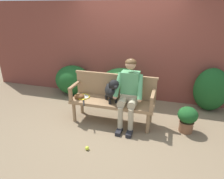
# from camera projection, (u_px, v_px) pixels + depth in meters

# --- Properties ---
(ground_plane) EXTENTS (40.00, 40.00, 0.00)m
(ground_plane) POSITION_uv_depth(u_px,v_px,m) (112.00, 122.00, 4.24)
(ground_plane) COLOR #7A664C
(brick_garden_fence) EXTENTS (8.00, 0.30, 2.36)m
(brick_garden_fence) POSITION_uv_depth(u_px,v_px,m) (129.00, 51.00, 5.11)
(brick_garden_fence) COLOR brown
(brick_garden_fence) RESTS_ON ground
(hedge_bush_mid_right) EXTENTS (1.18, 0.91, 0.84)m
(hedge_bush_mid_right) POSITION_uv_depth(u_px,v_px,m) (122.00, 85.00, 5.04)
(hedge_bush_mid_right) COLOR #286B2D
(hedge_bush_mid_right) RESTS_ON ground
(hedge_bush_mid_left) EXTENTS (0.75, 0.56, 1.00)m
(hedge_bush_mid_left) POSITION_uv_depth(u_px,v_px,m) (211.00, 90.00, 4.56)
(hedge_bush_mid_left) COLOR #194C1E
(hedge_bush_mid_left) RESTS_ON ground
(hedge_bush_far_left) EXTENTS (0.97, 0.75, 0.79)m
(hedge_bush_far_left) POSITION_uv_depth(u_px,v_px,m) (73.00, 80.00, 5.45)
(hedge_bush_far_left) COLOR #194C1E
(hedge_bush_far_left) RESTS_ON ground
(garden_bench) EXTENTS (1.67, 0.50, 0.48)m
(garden_bench) POSITION_uv_depth(u_px,v_px,m) (112.00, 104.00, 4.08)
(garden_bench) COLOR #93704C
(garden_bench) RESTS_ON ground
(bench_backrest) EXTENTS (1.71, 0.06, 0.50)m
(bench_backrest) POSITION_uv_depth(u_px,v_px,m) (115.00, 85.00, 4.16)
(bench_backrest) COLOR #93704C
(bench_backrest) RESTS_ON garden_bench
(bench_armrest_left_end) EXTENTS (0.06, 0.50, 0.28)m
(bench_armrest_left_end) POSITION_uv_depth(u_px,v_px,m) (73.00, 89.00, 4.11)
(bench_armrest_left_end) COLOR #93704C
(bench_armrest_left_end) RESTS_ON garden_bench
(bench_armrest_right_end) EXTENTS (0.06, 0.50, 0.28)m
(bench_armrest_right_end) POSITION_uv_depth(u_px,v_px,m) (153.00, 98.00, 3.70)
(bench_armrest_right_end) COLOR #93704C
(bench_armrest_right_end) RESTS_ON garden_bench
(person_seated) EXTENTS (0.56, 0.65, 1.35)m
(person_seated) POSITION_uv_depth(u_px,v_px,m) (129.00, 91.00, 3.86)
(person_seated) COLOR black
(person_seated) RESTS_ON ground
(dog_on_bench) EXTENTS (0.40, 0.47, 0.50)m
(dog_on_bench) POSITION_uv_depth(u_px,v_px,m) (112.00, 90.00, 3.93)
(dog_on_bench) COLOR black
(dog_on_bench) RESTS_ON garden_bench
(tennis_racket) EXTENTS (0.39, 0.57, 0.03)m
(tennis_racket) POSITION_uv_depth(u_px,v_px,m) (83.00, 97.00, 4.21)
(tennis_racket) COLOR yellow
(tennis_racket) RESTS_ON garden_bench
(baseball_glove) EXTENTS (0.26, 0.23, 0.09)m
(baseball_glove) POSITION_uv_depth(u_px,v_px,m) (79.00, 96.00, 4.17)
(baseball_glove) COLOR brown
(baseball_glove) RESTS_ON garden_bench
(tennis_ball) EXTENTS (0.07, 0.07, 0.07)m
(tennis_ball) POSITION_uv_depth(u_px,v_px,m) (87.00, 148.00, 3.40)
(tennis_ball) COLOR #CCDB33
(tennis_ball) RESTS_ON ground
(potted_plant) EXTENTS (0.37, 0.37, 0.51)m
(potted_plant) POSITION_uv_depth(u_px,v_px,m) (187.00, 118.00, 3.82)
(potted_plant) COLOR brown
(potted_plant) RESTS_ON ground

